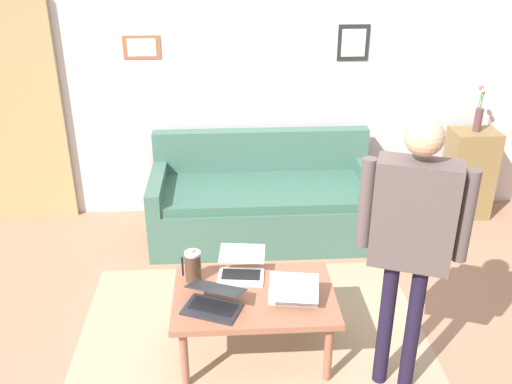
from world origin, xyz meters
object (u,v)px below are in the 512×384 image
at_px(interior_door, 17,114).
at_px(laptop_center, 294,292).
at_px(person_standing, 412,228).
at_px(laptop_right, 241,268).
at_px(side_shelf, 469,174).
at_px(french_press, 193,266).
at_px(coffee_table, 254,300).
at_px(flower_vase, 479,116).
at_px(laptop_left, 213,301).
at_px(couch, 264,203).

relative_size(interior_door, laptop_center, 6.17).
relative_size(laptop_center, person_standing, 0.20).
distance_m(laptop_right, side_shelf, 2.77).
bearing_deg(french_press, coffee_table, 155.50).
bearing_deg(laptop_center, person_standing, 156.35).
xyz_separation_m(laptop_right, flower_vase, (-2.22, -1.64, 0.49)).
relative_size(french_press, flower_vase, 0.57).
bearing_deg(coffee_table, interior_door, -45.92).
distance_m(coffee_table, person_standing, 1.11).
relative_size(coffee_table, laptop_right, 2.84).
height_order(laptop_right, french_press, french_press).
height_order(laptop_left, french_press, french_press).
height_order(coffee_table, side_shelf, side_shelf).
height_order(laptop_right, flower_vase, flower_vase).
height_order(interior_door, laptop_left, interior_door).
relative_size(couch, person_standing, 1.17).
relative_size(laptop_center, side_shelf, 0.39).
bearing_deg(laptop_left, flower_vase, -140.34).
bearing_deg(person_standing, laptop_left, -10.26).
relative_size(laptop_right, flower_vase, 0.85).
distance_m(coffee_table, french_press, 0.45).
bearing_deg(interior_door, flower_vase, 177.08).
relative_size(couch, coffee_table, 1.95).
distance_m(interior_door, laptop_center, 3.15).
relative_size(couch, french_press, 8.27).
bearing_deg(flower_vase, laptop_right, 36.46).
bearing_deg(laptop_right, flower_vase, -143.54).
xyz_separation_m(couch, side_shelf, (-1.98, -0.27, 0.12)).
xyz_separation_m(laptop_center, flower_vase, (-1.91, -1.93, 0.49)).
xyz_separation_m(couch, laptop_center, (-0.06, 1.66, 0.20)).
xyz_separation_m(interior_door, person_standing, (-2.84, 2.40, 0.06)).
relative_size(laptop_center, flower_vase, 0.79).
bearing_deg(flower_vase, laptop_left, 39.66).
distance_m(couch, coffee_table, 1.61).
distance_m(laptop_center, person_standing, 0.86).
bearing_deg(laptop_left, coffee_table, -153.84).
xyz_separation_m(laptop_right, person_standing, (-0.90, 0.54, 0.57)).
bearing_deg(laptop_left, laptop_right, -117.16).
xyz_separation_m(coffee_table, french_press, (0.38, -0.17, 0.16)).
height_order(couch, french_press, couch).
bearing_deg(side_shelf, laptop_center, 45.22).
bearing_deg(flower_vase, coffee_table, 40.97).
bearing_deg(side_shelf, person_standing, 58.77).
xyz_separation_m(laptop_right, french_press, (0.31, 0.05, 0.06)).
distance_m(interior_door, french_press, 2.55).
xyz_separation_m(interior_door, french_press, (-1.63, 1.91, -0.45)).
height_order(couch, laptop_left, couch).
bearing_deg(interior_door, laptop_center, 136.47).
relative_size(flower_vase, person_standing, 0.25).
xyz_separation_m(couch, laptop_left, (0.43, 1.72, 0.20)).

